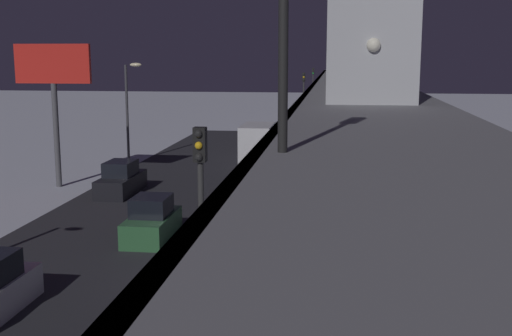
% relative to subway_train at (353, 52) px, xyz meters
% --- Properties ---
extents(ground_plane, '(240.00, 240.00, 0.00)m').
position_rel_subway_train_xyz_m(ground_plane, '(5.91, 26.04, -8.45)').
color(ground_plane, silver).
extents(avenue_asphalt, '(11.00, 93.74, 0.01)m').
position_rel_subway_train_xyz_m(avenue_asphalt, '(10.68, 26.04, -8.44)').
color(avenue_asphalt, '#28282D').
rests_on(avenue_asphalt, ground_plane).
extents(elevated_railway, '(5.00, 93.74, 6.67)m').
position_rel_subway_train_xyz_m(elevated_railway, '(0.09, 26.04, -2.68)').
color(elevated_railway, slate).
rests_on(elevated_railway, ground_plane).
extents(subway_train, '(2.94, 55.47, 3.40)m').
position_rel_subway_train_xyz_m(subway_train, '(0.00, 0.00, 0.00)').
color(subway_train, '#B7BABF').
rests_on(subway_train, elevated_railway).
extents(sedan_green, '(1.80, 4.03, 1.97)m').
position_rel_subway_train_xyz_m(sedan_green, '(9.28, 20.94, -7.65)').
color(sedan_green, '#2D6038').
rests_on(sedan_green, ground_plane).
extents(sedan_black, '(1.80, 4.74, 1.97)m').
position_rel_subway_train_xyz_m(sedan_black, '(13.88, 11.79, -7.65)').
color(sedan_black, black).
rests_on(sedan_black, ground_plane).
extents(box_truck, '(2.40, 7.40, 2.80)m').
position_rel_subway_train_xyz_m(box_truck, '(7.28, -2.62, -7.10)').
color(box_truck, '#B2B2B7').
rests_on(box_truck, ground_plane).
extents(traffic_light_near, '(0.32, 0.44, 6.40)m').
position_rel_subway_train_xyz_m(traffic_light_near, '(4.58, 32.09, -4.25)').
color(traffic_light_near, '#2D2D2D').
rests_on(traffic_light_near, ground_plane).
extents(traffic_light_mid, '(0.32, 0.44, 6.40)m').
position_rel_subway_train_xyz_m(traffic_light_mid, '(4.58, 6.54, -4.25)').
color(traffic_light_mid, '#2D2D2D').
rests_on(traffic_light_mid, ground_plane).
extents(traffic_light_far, '(0.32, 0.44, 6.40)m').
position_rel_subway_train_xyz_m(traffic_light_far, '(4.58, -19.00, -4.25)').
color(traffic_light_far, '#2D2D2D').
rests_on(traffic_light_far, ground_plane).
extents(traffic_light_distant, '(0.32, 0.44, 6.40)m').
position_rel_subway_train_xyz_m(traffic_light_distant, '(4.58, -44.55, -4.25)').
color(traffic_light_distant, '#2D2D2D').
rests_on(traffic_light_distant, ground_plane).
extents(commercial_billboard, '(4.80, 0.36, 8.90)m').
position_rel_subway_train_xyz_m(commercial_billboard, '(18.46, 10.35, -1.62)').
color(commercial_billboard, '#4C4C51').
rests_on(commercial_billboard, ground_plane).
extents(street_lamp_far, '(1.35, 0.44, 7.65)m').
position_rel_subway_train_xyz_m(street_lamp_far, '(16.75, 1.04, -3.63)').
color(street_lamp_far, '#38383D').
rests_on(street_lamp_far, ground_plane).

